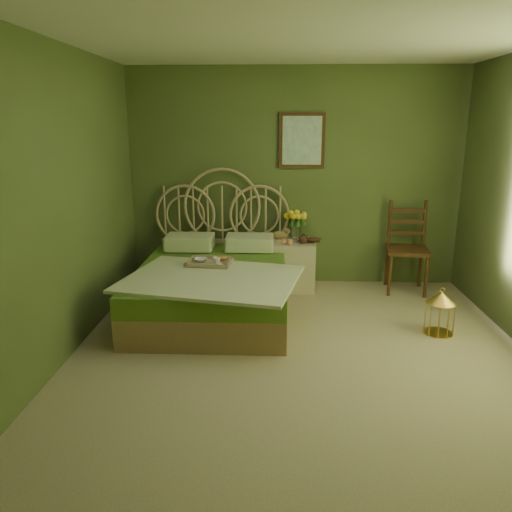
{
  "coord_description": "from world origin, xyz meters",
  "views": [
    {
      "loc": [
        -0.24,
        -3.84,
        1.97
      ],
      "look_at": [
        -0.42,
        1.0,
        0.66
      ],
      "focal_mm": 35.0,
      "sensor_mm": 36.0,
      "label": 1
    }
  ],
  "objects_px": {
    "bed": "(214,283)",
    "chair": "(406,241)",
    "nightstand": "(292,259)",
    "birdcage": "(440,313)"
  },
  "relations": [
    {
      "from": "bed",
      "to": "chair",
      "type": "relative_size",
      "value": 2.14
    },
    {
      "from": "nightstand",
      "to": "birdcage",
      "type": "relative_size",
      "value": 2.42
    },
    {
      "from": "bed",
      "to": "birdcage",
      "type": "xyz_separation_m",
      "value": [
        2.23,
        -0.53,
        -0.11
      ]
    },
    {
      "from": "birdcage",
      "to": "bed",
      "type": "bearing_deg",
      "value": 166.69
    },
    {
      "from": "nightstand",
      "to": "birdcage",
      "type": "xyz_separation_m",
      "value": [
        1.37,
        -1.33,
        -0.16
      ]
    },
    {
      "from": "bed",
      "to": "nightstand",
      "type": "relative_size",
      "value": 2.26
    },
    {
      "from": "nightstand",
      "to": "birdcage",
      "type": "distance_m",
      "value": 1.91
    },
    {
      "from": "chair",
      "to": "birdcage",
      "type": "bearing_deg",
      "value": -82.25
    },
    {
      "from": "chair",
      "to": "bed",
      "type": "bearing_deg",
      "value": -153.33
    },
    {
      "from": "bed",
      "to": "nightstand",
      "type": "distance_m",
      "value": 1.18
    }
  ]
}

